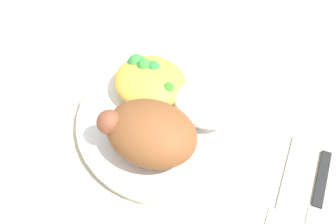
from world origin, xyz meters
TOP-DOWN VIEW (x-y plane):
  - ground_plane at (0.00, 0.00)m, footprint 2.00×2.00m
  - plate at (0.00, 0.00)m, footprint 0.24×0.24m
  - roasted_chicken at (0.00, 0.05)m, footprint 0.12×0.09m
  - rice_pile at (-0.04, -0.03)m, footprint 0.09×0.08m
  - mac_cheese_with_broccoli at (0.04, -0.03)m, footprint 0.10×0.09m
  - fork at (-0.17, 0.03)m, footprint 0.02×0.14m
  - knife at (-0.21, 0.04)m, footprint 0.02×0.19m
  - napkin at (0.17, -0.07)m, footprint 0.09×0.11m

SIDE VIEW (x-z plane):
  - ground_plane at x=0.00m, z-range 0.00..0.00m
  - napkin at x=0.17m, z-range 0.00..0.00m
  - fork at x=-0.17m, z-range 0.00..0.01m
  - knife at x=-0.21m, z-range 0.00..0.01m
  - plate at x=0.00m, z-range 0.00..0.02m
  - rice_pile at x=-0.04m, z-range 0.02..0.05m
  - mac_cheese_with_broccoli at x=0.04m, z-range 0.01..0.06m
  - roasted_chicken at x=0.00m, z-range 0.02..0.08m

